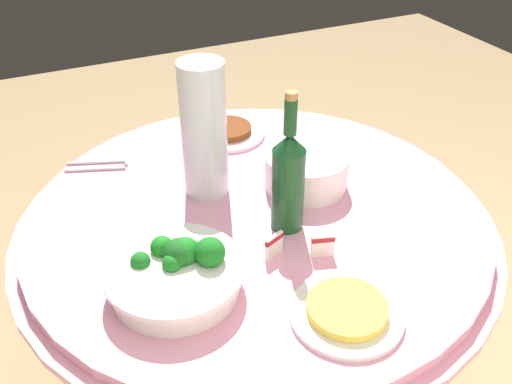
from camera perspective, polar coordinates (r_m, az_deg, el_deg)
buffet_table at (r=1.62m, az=-0.00°, el=-12.20°), size 1.16×1.16×0.74m
broccoli_bowl at (r=1.15m, az=-7.92°, el=-8.01°), size 0.28×0.28×0.11m
plate_stack at (r=1.45m, az=5.02°, el=2.18°), size 0.21×0.21×0.09m
wine_bottle at (r=1.26m, az=3.24°, el=1.33°), size 0.07×0.07×0.34m
decorative_fruit_vase at (r=1.38m, az=-5.18°, el=5.39°), size 0.11×0.11×0.34m
serving_tongs at (r=1.59m, az=-15.43°, el=2.55°), size 0.17×0.10×0.01m
food_plate_fried_egg at (r=1.12m, az=9.04°, el=-11.72°), size 0.22×0.22×0.03m
food_plate_stir_fry at (r=1.69m, az=-2.90°, el=6.02°), size 0.22×0.22×0.03m
label_placard_front at (r=1.23m, az=1.80°, el=-5.26°), size 0.05×0.03×0.05m
label_placard_mid at (r=1.23m, az=6.70°, el=-5.25°), size 0.05×0.02×0.05m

